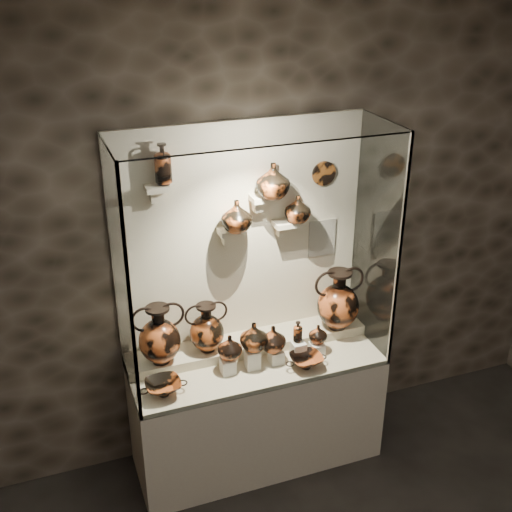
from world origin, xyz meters
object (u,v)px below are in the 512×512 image
(amphora_left, at_px, (159,334))
(jug_a, at_px, (230,347))
(jug_c, at_px, (273,338))
(kylix_left, at_px, (163,387))
(lekythos_small, at_px, (298,330))
(ovoid_vase_c, at_px, (298,209))
(ovoid_vase_b, at_px, (273,180))
(lekythos_tall, at_px, (163,162))
(ovoid_vase_a, at_px, (237,216))
(jug_e, at_px, (318,334))
(amphora_right, at_px, (338,299))
(kylix_right, at_px, (306,360))
(amphora_mid, at_px, (207,327))
(jug_b, at_px, (254,336))

(amphora_left, relative_size, jug_a, 2.45)
(amphora_left, distance_m, jug_c, 0.75)
(kylix_left, bearing_deg, jug_c, -5.82)
(amphora_left, relative_size, lekythos_small, 2.40)
(jug_c, distance_m, kylix_left, 0.78)
(lekythos_small, xyz_separation_m, ovoid_vase_c, (0.08, 0.24, 0.77))
(amphora_left, bearing_deg, ovoid_vase_b, -1.62)
(lekythos_tall, height_order, ovoid_vase_b, lekythos_tall)
(jug_a, distance_m, ovoid_vase_b, 1.11)
(jug_c, bearing_deg, lekythos_small, -23.94)
(ovoid_vase_a, bearing_deg, lekythos_tall, 160.89)
(jug_e, relative_size, kylix_left, 0.46)
(amphora_right, height_order, ovoid_vase_a, ovoid_vase_a)
(jug_a, bearing_deg, kylix_right, 0.66)
(jug_c, relative_size, ovoid_vase_a, 0.88)
(amphora_right, height_order, jug_e, amphora_right)
(amphora_left, xyz_separation_m, jug_e, (1.05, -0.16, -0.13))
(lekythos_small, height_order, kylix_left, lekythos_small)
(jug_e, relative_size, lekythos_tall, 0.48)
(jug_a, bearing_deg, jug_e, 16.66)
(ovoid_vase_c, bearing_deg, amphora_mid, -164.82)
(lekythos_tall, bearing_deg, lekythos_small, -28.21)
(jug_c, height_order, lekythos_tall, lekythos_tall)
(jug_e, height_order, lekythos_tall, lekythos_tall)
(jug_e, relative_size, lekythos_small, 0.78)
(amphora_right, xyz_separation_m, ovoid_vase_c, (-0.29, 0.09, 0.69))
(jug_e, xyz_separation_m, ovoid_vase_a, (-0.50, 0.23, 0.85))
(jug_c, relative_size, lekythos_small, 1.07)
(jug_a, xyz_separation_m, kylix_right, (0.48, -0.14, -0.13))
(ovoid_vase_c, bearing_deg, jug_a, -146.13)
(amphora_mid, bearing_deg, amphora_left, 169.25)
(jug_a, distance_m, lekythos_tall, 1.26)
(jug_a, xyz_separation_m, ovoid_vase_c, (0.56, 0.24, 0.79))
(lekythos_small, bearing_deg, ovoid_vase_a, 158.63)
(jug_b, relative_size, ovoid_vase_a, 0.94)
(amphora_left, bearing_deg, jug_c, -18.18)
(jug_c, xyz_separation_m, jug_e, (0.33, 0.00, -0.03))
(jug_a, bearing_deg, amphora_right, 26.43)
(amphora_mid, bearing_deg, jug_a, -77.26)
(jug_b, xyz_separation_m, ovoid_vase_c, (0.39, 0.24, 0.75))
(kylix_left, distance_m, kylix_right, 0.95)
(amphora_mid, distance_m, kylix_right, 0.69)
(amphora_left, height_order, jug_a, amphora_left)
(kylix_left, xyz_separation_m, ovoid_vase_a, (0.60, 0.32, 0.93))
(kylix_right, bearing_deg, ovoid_vase_a, 119.13)
(amphora_left, bearing_deg, jug_a, -26.65)
(ovoid_vase_c, bearing_deg, amphora_left, -164.85)
(jug_a, xyz_separation_m, ovoid_vase_a, (0.13, 0.23, 0.81))
(kylix_right, bearing_deg, jug_e, 28.76)
(lekythos_small, bearing_deg, jug_a, -167.99)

